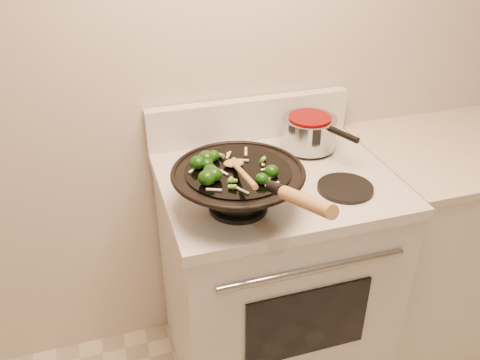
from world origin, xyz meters
name	(u,v)px	position (x,y,z in m)	size (l,w,h in m)	color
stove	(272,276)	(-0.10, 1.17, 0.47)	(0.78, 0.67, 1.08)	silver
counter_unit	(455,236)	(0.76, 1.20, 0.46)	(0.90, 0.62, 0.91)	white
wok	(239,186)	(-0.28, 1.02, 1.00)	(0.40, 0.65, 0.27)	black
stirfry	(217,169)	(-0.34, 1.02, 1.07)	(0.25, 0.26, 0.04)	#0F3308
wooden_spoon	(239,169)	(-0.29, 0.98, 1.08)	(0.06, 0.27, 0.08)	#A67541
saucepan	(309,132)	(0.08, 1.32, 0.99)	(0.20, 0.31, 0.12)	#95999D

